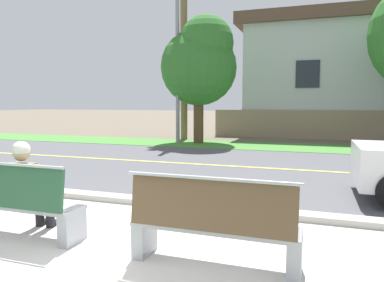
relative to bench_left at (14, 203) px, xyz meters
The scene contains 14 objects.
ground_plane 7.71m from the bench_left, 80.14° to the left, with size 140.00×140.00×0.00m, color #665B4C.
sidewalk_pavement 1.39m from the bench_left, ahead, with size 44.00×3.60×0.01m, color beige.
curb_edge 2.38m from the bench_left, 55.73° to the left, with size 44.00×0.30×0.11m, color #ADA89E.
street_asphalt 6.24m from the bench_left, 77.77° to the left, with size 52.00×8.00×0.01m, color #515156.
road_centre_line 6.24m from the bench_left, 77.77° to the left, with size 48.00×0.14×0.01m, color #E0CC4C.
far_verge_grass 11.13m from the bench_left, 83.19° to the left, with size 48.00×2.80×0.02m, color #478438.
bench_left is the anchor object (origin of this frame).
bench_right 2.64m from the bench_left, ahead, with size 1.79×0.48×1.01m.
seated_person_olive 0.29m from the bench_left, 65.15° to the left, with size 0.52×0.68×1.25m.
streetlamp 11.59m from the bench_left, 99.77° to the left, with size 0.24×2.10×7.20m.
shade_tree_far_left 11.77m from the bench_left, 95.47° to the left, with size 3.25×3.25×5.36m.
palm_tree_tall 14.08m from the bench_left, 100.35° to the left, with size 2.09×1.98×7.89m.
garden_wall 15.71m from the bench_left, 70.70° to the left, with size 13.00×0.36×1.40m, color gray.
house_across_street 19.11m from the bench_left, 72.26° to the left, with size 12.36×6.91×6.26m.
Camera 1 is at (2.29, -3.12, 1.73)m, focal length 33.79 mm.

